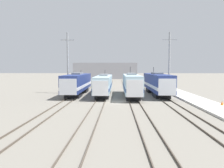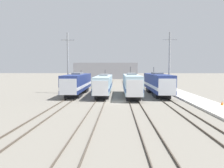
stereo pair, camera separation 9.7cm
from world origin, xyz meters
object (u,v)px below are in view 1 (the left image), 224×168
(locomotive_far_left, at_px, (77,83))
(locomotive_center_left, at_px, (104,84))
(locomotive_far_right, at_px, (157,83))
(catenary_tower_right, at_px, (169,62))
(locomotive_center_right, at_px, (132,85))
(catenary_tower_left, at_px, (68,62))
(traffic_cone, at_px, (222,103))

(locomotive_far_left, xyz_separation_m, locomotive_center_left, (5.20, -0.70, -0.12))
(locomotive_far_right, relative_size, catenary_tower_right, 1.47)
(locomotive_center_right, bearing_deg, locomotive_center_left, 157.19)
(catenary_tower_left, height_order, catenary_tower_right, same)
(catenary_tower_left, xyz_separation_m, catenary_tower_right, (20.62, 0.00, 0.00))
(catenary_tower_left, bearing_deg, locomotive_center_left, -20.76)
(catenary_tower_left, height_order, traffic_cone, catenary_tower_left)
(locomotive_far_left, height_order, catenary_tower_right, catenary_tower_right)
(locomotive_far_left, distance_m, locomotive_center_right, 10.79)
(traffic_cone, bearing_deg, locomotive_center_left, 142.95)
(locomotive_far_left, height_order, locomotive_center_left, locomotive_center_left)
(catenary_tower_left, bearing_deg, catenary_tower_right, 0.00)
(locomotive_center_right, bearing_deg, locomotive_far_left, 164.48)
(locomotive_far_right, bearing_deg, traffic_cone, -65.17)
(locomotive_far_left, height_order, traffic_cone, locomotive_far_left)
(catenary_tower_left, relative_size, catenary_tower_right, 1.00)
(locomotive_center_left, xyz_separation_m, traffic_cone, (16.58, -12.51, -1.55))
(locomotive_center_left, height_order, traffic_cone, locomotive_center_left)
(locomotive_center_left, distance_m, catenary_tower_left, 9.11)
(locomotive_far_left, bearing_deg, catenary_tower_right, 6.69)
(locomotive_far_right, height_order, traffic_cone, locomotive_far_right)
(locomotive_center_right, relative_size, catenary_tower_left, 1.31)
(locomotive_far_left, bearing_deg, locomotive_center_right, -15.52)
(locomotive_center_left, bearing_deg, locomotive_center_right, -22.81)
(locomotive_center_left, height_order, catenary_tower_right, catenary_tower_right)
(locomotive_far_right, bearing_deg, catenary_tower_left, 173.64)
(locomotive_center_right, xyz_separation_m, traffic_cone, (11.38, -10.33, -1.67))
(locomotive_center_right, height_order, catenary_tower_left, catenary_tower_left)
(locomotive_far_left, relative_size, locomotive_far_right, 0.95)
(catenary_tower_left, bearing_deg, traffic_cone, -32.53)
(locomotive_center_right, relative_size, catenary_tower_right, 1.31)
(catenary_tower_right, bearing_deg, traffic_cone, -77.27)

